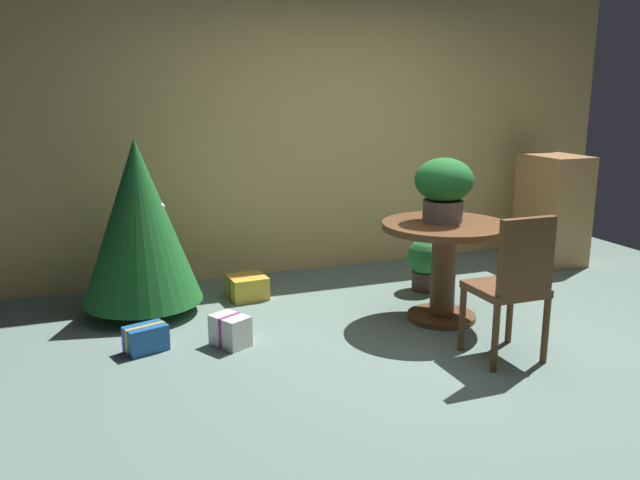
% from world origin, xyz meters
% --- Properties ---
extents(ground_plane, '(6.60, 6.60, 0.00)m').
position_xyz_m(ground_plane, '(0.00, 0.00, 0.00)').
color(ground_plane, slate).
extents(back_wall_panel, '(6.00, 0.10, 2.60)m').
position_xyz_m(back_wall_panel, '(0.00, 2.20, 1.30)').
color(back_wall_panel, tan).
rests_on(back_wall_panel, ground_plane).
extents(round_dining_table, '(0.93, 0.93, 0.74)m').
position_xyz_m(round_dining_table, '(0.22, 0.49, 0.52)').
color(round_dining_table, brown).
rests_on(round_dining_table, ground_plane).
extents(flower_vase, '(0.43, 0.43, 0.47)m').
position_xyz_m(flower_vase, '(0.23, 0.56, 1.01)').
color(flower_vase, '#665B51').
rests_on(flower_vase, round_dining_table).
extents(wooden_chair_near, '(0.42, 0.41, 0.96)m').
position_xyz_m(wooden_chair_near, '(0.22, -0.33, 0.53)').
color(wooden_chair_near, brown).
rests_on(wooden_chair_near, ground_plane).
extents(holiday_tree, '(0.90, 0.90, 1.35)m').
position_xyz_m(holiday_tree, '(-1.86, 1.44, 0.73)').
color(holiday_tree, brown).
rests_on(holiday_tree, ground_plane).
extents(gift_box_cream, '(0.28, 0.31, 0.21)m').
position_xyz_m(gift_box_cream, '(-1.39, 0.56, 0.11)').
color(gift_box_cream, silver).
rests_on(gift_box_cream, ground_plane).
extents(gift_box_gold, '(0.32, 0.31, 0.19)m').
position_xyz_m(gift_box_gold, '(-1.02, 1.50, 0.09)').
color(gift_box_gold, gold).
rests_on(gift_box_gold, ground_plane).
extents(gift_box_blue, '(0.30, 0.24, 0.18)m').
position_xyz_m(gift_box_blue, '(-1.94, 0.66, 0.09)').
color(gift_box_blue, '#1E569E').
rests_on(gift_box_blue, ground_plane).
extents(wooden_cabinet, '(0.48, 0.63, 1.07)m').
position_xyz_m(wooden_cabinet, '(2.08, 1.54, 0.53)').
color(wooden_cabinet, '#B27F4C').
rests_on(wooden_cabinet, ground_plane).
extents(potted_plant, '(0.32, 0.32, 0.46)m').
position_xyz_m(potted_plant, '(0.47, 1.18, 0.25)').
color(potted_plant, '#4C382D').
rests_on(potted_plant, ground_plane).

